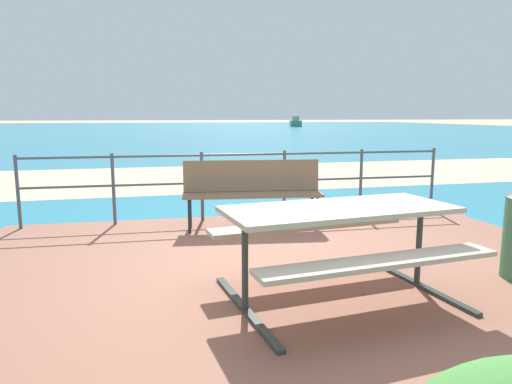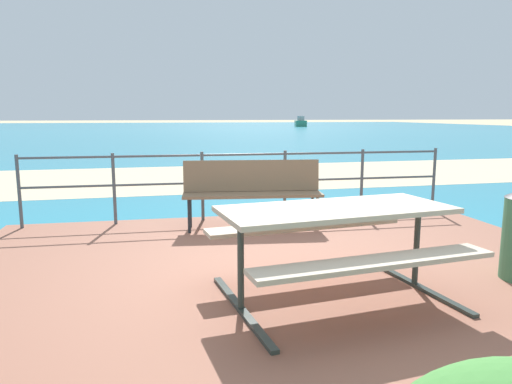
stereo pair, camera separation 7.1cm
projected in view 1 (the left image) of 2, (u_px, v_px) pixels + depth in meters
The scene contains 8 objects.
ground_plane at pixel (291, 279), 4.41m from camera, with size 240.00×240.00×0.00m, color tan.
patio_paving at pixel (291, 276), 4.41m from camera, with size 6.40×5.20×0.06m, color #935B47.
sea_water at pixel (169, 131), 43.01m from camera, with size 90.00×90.00×0.01m, color teal.
beach_strip at pixel (207, 177), 11.53m from camera, with size 54.00×4.97×0.01m, color beige.
picnic_table at pixel (339, 227), 3.72m from camera, with size 1.99×1.64×0.75m.
park_bench at pixel (252, 187), 6.10m from camera, with size 1.82×0.59×0.88m.
railing_fence at pixel (244, 176), 6.61m from camera, with size 5.94×0.04×0.96m.
boat_near at pixel (295, 123), 59.15m from camera, with size 2.00×3.89×1.31m.
Camera 1 is at (-1.20, -4.06, 1.53)m, focal length 33.00 mm.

